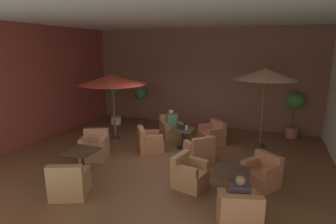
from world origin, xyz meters
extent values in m
cube|color=brown|center=(0.00, 0.00, -0.01)|extent=(9.90, 8.37, 0.02)
cube|color=brown|center=(0.00, 4.14, 2.07)|extent=(9.90, 0.08, 4.15)
cube|color=brown|center=(-4.91, 0.00, 2.07)|extent=(0.08, 8.37, 4.15)
cube|color=silver|center=(0.00, 0.00, 4.18)|extent=(9.90, 8.37, 0.06)
cylinder|color=black|center=(0.26, 1.12, 0.01)|extent=(0.39, 0.39, 0.02)
cylinder|color=black|center=(0.26, 1.12, 0.32)|extent=(0.07, 0.07, 0.64)
cube|color=#42321D|center=(0.26, 1.12, 0.66)|extent=(0.77, 0.77, 0.03)
cube|color=#B36E48|center=(-0.65, 0.47, 0.20)|extent=(1.05, 1.04, 0.41)
cube|color=#B36E48|center=(-0.89, 0.29, 0.61)|extent=(0.57, 0.69, 0.42)
cube|color=#B36E48|center=(-0.78, 0.73, 0.51)|extent=(0.57, 0.47, 0.22)
cube|color=#B36E48|center=(-0.44, 0.25, 0.51)|extent=(0.57, 0.47, 0.22)
cube|color=#B1704F|center=(1.04, 0.32, 0.21)|extent=(1.03, 1.03, 0.42)
cube|color=#B1704F|center=(1.24, 0.11, 0.61)|extent=(0.64, 0.62, 0.39)
cube|color=#B1704F|center=(0.80, 0.13, 0.51)|extent=(0.49, 0.50, 0.18)
cube|color=#B1704F|center=(1.23, 0.55, 0.51)|extent=(0.49, 0.50, 0.18)
cube|color=#B5674E|center=(1.07, 1.91, 0.22)|extent=(1.09, 1.09, 0.43)
cube|color=#B5674E|center=(1.27, 2.10, 0.63)|extent=(0.69, 0.70, 0.39)
cube|color=#B5674E|center=(1.27, 1.64, 0.54)|extent=(0.51, 0.50, 0.21)
cube|color=#B5674E|center=(0.81, 2.12, 0.54)|extent=(0.51, 0.50, 0.21)
cube|color=#A57046|center=(-0.48, 1.96, 0.21)|extent=(1.03, 1.03, 0.43)
cube|color=#A57046|center=(-0.68, 2.18, 0.65)|extent=(0.64, 0.60, 0.44)
cube|color=#A57046|center=(-0.25, 2.11, 0.53)|extent=(0.51, 0.54, 0.20)
cube|color=#A57046|center=(-0.66, 1.75, 0.53)|extent=(0.51, 0.54, 0.20)
cylinder|color=black|center=(-1.62, -1.73, 0.01)|extent=(0.44, 0.44, 0.02)
cylinder|color=black|center=(-1.62, -1.73, 0.32)|extent=(0.07, 0.07, 0.64)
cube|color=#432F22|center=(-1.62, -1.73, 0.66)|extent=(0.78, 0.78, 0.03)
cube|color=#A4744C|center=(-1.20, -2.69, 0.20)|extent=(1.03, 1.03, 0.40)
cube|color=#A4744C|center=(-1.08, -2.97, 0.63)|extent=(0.79, 0.47, 0.46)
cube|color=#A4744C|center=(-1.51, -2.78, 0.49)|extent=(0.37, 0.61, 0.18)
cube|color=#A4744C|center=(-0.92, -2.52, 0.49)|extent=(0.37, 0.61, 0.18)
cube|color=#B47656|center=(-1.98, -0.75, 0.23)|extent=(0.97, 0.95, 0.46)
cube|color=#B47656|center=(-2.08, -0.48, 0.67)|extent=(0.77, 0.41, 0.43)
cube|color=#B47656|center=(-1.68, -0.68, 0.58)|extent=(0.34, 0.59, 0.24)
cube|color=#B47656|center=(-2.25, -0.89, 0.58)|extent=(0.34, 0.59, 0.24)
cylinder|color=black|center=(2.28, -1.51, 0.01)|extent=(0.33, 0.33, 0.02)
cylinder|color=black|center=(2.28, -1.51, 0.32)|extent=(0.07, 0.07, 0.64)
cube|color=#422D23|center=(2.28, -1.51, 0.66)|extent=(0.82, 0.82, 0.03)
cube|color=#B26847|center=(2.87, -0.67, 0.21)|extent=(1.02, 1.01, 0.42)
cube|color=#B26847|center=(3.03, -0.44, 0.61)|extent=(0.70, 0.55, 0.38)
cube|color=#B26847|center=(3.09, -0.87, 0.52)|extent=(0.45, 0.55, 0.21)
cube|color=#B26847|center=(2.61, -0.53, 0.52)|extent=(0.45, 0.55, 0.21)
cube|color=#AB764C|center=(1.27, -1.31, 0.21)|extent=(0.86, 0.84, 0.42)
cube|color=#AB764C|center=(0.99, -1.25, 0.61)|extent=(0.30, 0.73, 0.37)
cube|color=#AB764C|center=(1.37, -1.03, 0.53)|extent=(0.59, 0.24, 0.22)
cube|color=#AB764C|center=(1.26, -1.60, 0.53)|extent=(0.59, 0.24, 0.22)
cube|color=#AE6D48|center=(2.58, -2.49, 0.22)|extent=(0.93, 0.92, 0.44)
cube|color=#AE6D48|center=(2.66, -2.77, 0.64)|extent=(0.76, 0.37, 0.40)
cube|color=#AE6D48|center=(2.28, -2.54, 0.55)|extent=(0.31, 0.60, 0.21)
cube|color=#AE6D48|center=(2.85, -2.37, 0.55)|extent=(0.31, 0.60, 0.21)
cylinder|color=#2D2D2D|center=(-2.41, 1.10, 0.04)|extent=(0.32, 0.32, 0.08)
cylinder|color=brown|center=(-2.41, 1.10, 1.19)|extent=(0.06, 0.06, 2.38)
cone|color=#C74330|center=(-2.41, 1.10, 2.25)|extent=(2.41, 2.41, 0.36)
cylinder|color=#2D2D2D|center=(2.71, 2.26, 0.04)|extent=(0.32, 0.32, 0.08)
cylinder|color=brown|center=(2.71, 2.26, 1.32)|extent=(0.06, 0.06, 2.64)
cone|color=#DCB088|center=(2.71, 2.26, 2.51)|extent=(2.01, 2.01, 0.37)
cylinder|color=silver|center=(-3.47, 2.83, 0.16)|extent=(0.46, 0.46, 0.32)
cylinder|color=brown|center=(-3.47, 2.83, 0.85)|extent=(0.06, 0.06, 1.06)
sphere|color=#367544|center=(-3.47, 2.83, 1.64)|extent=(0.61, 0.61, 0.61)
cylinder|color=#A66248|center=(3.77, 3.69, 0.20)|extent=(0.42, 0.42, 0.40)
cylinder|color=brown|center=(3.77, 3.69, 0.78)|extent=(0.06, 0.06, 0.77)
sphere|color=#3B7A33|center=(3.77, 3.69, 1.44)|extent=(0.64, 0.64, 0.64)
cylinder|color=#332E2E|center=(-2.24, 2.92, 0.16)|extent=(0.42, 0.42, 0.32)
cylinder|color=brown|center=(-2.24, 2.92, 0.78)|extent=(0.06, 0.06, 0.93)
sphere|color=#32553D|center=(-2.24, 2.92, 1.49)|extent=(0.59, 0.59, 0.59)
cube|color=#4E7D54|center=(-0.48, 1.96, 0.68)|extent=(0.42, 0.41, 0.50)
sphere|color=tan|center=(-0.48, 1.96, 1.01)|extent=(0.18, 0.18, 0.18)
cube|color=#413338|center=(2.58, -2.49, 0.67)|extent=(0.42, 0.33, 0.46)
sphere|color=brown|center=(2.58, -2.49, 0.99)|extent=(0.18, 0.18, 0.18)
cylinder|color=white|center=(0.36, 1.20, 0.73)|extent=(0.08, 0.08, 0.11)
cube|color=#9EA0A5|center=(0.28, 1.04, 0.68)|extent=(0.36, 0.30, 0.01)
cube|color=black|center=(0.25, 0.94, 0.78)|extent=(0.30, 0.10, 0.19)
camera|label=1|loc=(2.99, -7.12, 3.34)|focal=28.70mm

